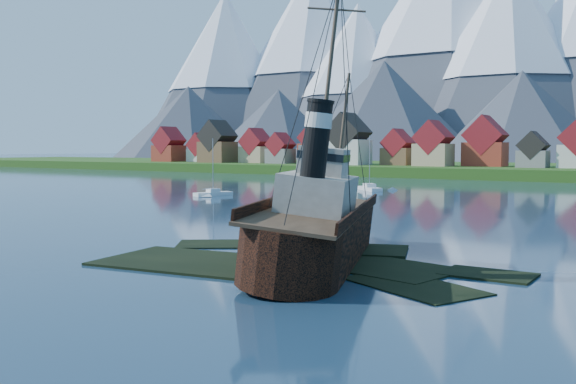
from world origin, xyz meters
The scene contains 7 objects.
ground centered at (0.00, 0.00, 0.00)m, with size 1400.00×1400.00×0.00m, color #1B344C.
shoal centered at (1.78, 2.15, -0.35)m, with size 31.71×21.24×1.14m.
seawall centered at (0.00, 132.00, 0.00)m, with size 600.00×2.50×2.00m, color #3F3D38.
town centered at (-33.12, 152.18, 8.99)m, with size 250.96×16.69×17.30m.
tugboat_wreck centered at (2.79, 3.57, 2.74)m, with size 6.35×27.35×21.67m.
sailboat_b centered at (-47.24, 50.53, 0.25)m, with size 3.90×7.64×10.76m.
sailboat_c centered at (-29.83, 78.74, 0.26)m, with size 8.03×7.89×11.61m.
Camera 1 is at (27.18, -38.60, 8.73)m, focal length 40.00 mm.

